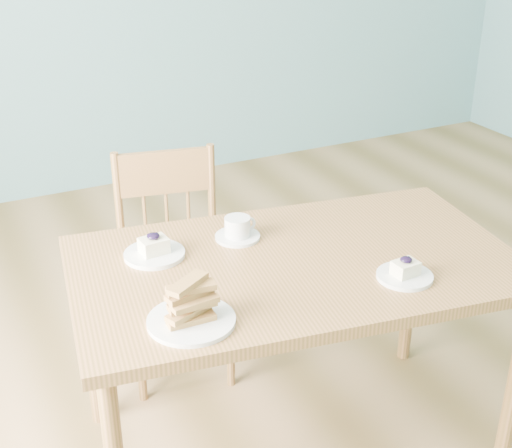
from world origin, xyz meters
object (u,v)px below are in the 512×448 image
object	(u,v)px
dining_table	(295,281)
coffee_cup	(238,230)
biscotti_plate	(191,309)
cheesecake_plate_near	(405,273)
dining_chair	(174,265)
cheesecake_plate_far	(154,250)

from	to	relation	value
dining_table	coffee_cup	xyz separation A→B (m)	(-0.09, 0.20, 0.10)
dining_table	biscotti_plate	xyz separation A→B (m)	(-0.38, -0.17, 0.11)
cheesecake_plate_near	biscotti_plate	xyz separation A→B (m)	(-0.60, 0.05, 0.02)
dining_chair	cheesecake_plate_near	xyz separation A→B (m)	(0.38, -0.80, 0.28)
dining_chair	coffee_cup	world-z (taller)	dining_chair
cheesecake_plate_near	cheesecake_plate_far	bearing A→B (deg)	143.45
cheesecake_plate_near	biscotti_plate	bearing A→B (deg)	174.77
dining_chair	cheesecake_plate_far	world-z (taller)	dining_chair
dining_chair	coffee_cup	bearing A→B (deg)	-66.90
cheesecake_plate_far	coffee_cup	bearing A→B (deg)	-0.41
dining_chair	dining_table	bearing A→B (deg)	-62.57
dining_table	cheesecake_plate_far	distance (m)	0.41
cheesecake_plate_far	cheesecake_plate_near	bearing A→B (deg)	-36.55
cheesecake_plate_near	cheesecake_plate_far	size ratio (longest dim) A/B	0.88
dining_chair	cheesecake_plate_near	world-z (taller)	dining_chair
biscotti_plate	cheesecake_plate_near	bearing A→B (deg)	-5.23
dining_table	dining_chair	xyz separation A→B (m)	(-0.17, 0.58, -0.19)
cheesecake_plate_near	cheesecake_plate_far	world-z (taller)	cheesecake_plate_far
cheesecake_plate_far	biscotti_plate	xyz separation A→B (m)	(-0.03, -0.37, 0.02)
dining_table	cheesecake_plate_near	size ratio (longest dim) A/B	8.85
cheesecake_plate_near	coffee_cup	bearing A→B (deg)	125.96
dining_table	biscotti_plate	distance (m)	0.43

